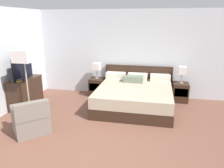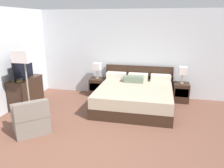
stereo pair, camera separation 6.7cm
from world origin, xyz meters
name	(u,v)px [view 2 (the right image)]	position (x,y,z in m)	size (l,w,h in m)	color
ground_plane	(94,149)	(0.00, 0.00, 0.00)	(9.68, 9.68, 0.00)	brown
wall_back	(124,53)	(0.00, 3.26, 1.31)	(6.59, 0.06, 2.63)	silver
wall_left	(5,61)	(-2.73, 1.31, 1.31)	(0.06, 5.03, 2.63)	silver
bed	(135,96)	(0.48, 2.21, 0.31)	(2.06, 2.05, 0.97)	#332116
nightstand_left	(97,87)	(-0.79, 2.94, 0.28)	(0.44, 0.45, 0.55)	#332116
nightstand_right	(181,92)	(1.75, 2.94, 0.28)	(0.44, 0.45, 0.55)	#332116
table_lamp_left	(97,67)	(-0.79, 2.94, 0.92)	(0.22, 0.22, 0.49)	gray
table_lamp_right	(183,71)	(1.75, 2.94, 0.92)	(0.22, 0.22, 0.49)	gray
dresser	(26,92)	(-2.44, 1.62, 0.41)	(0.47, 1.04, 0.80)	#332116
tv	(23,68)	(-2.44, 1.60, 1.09)	(0.18, 0.83, 0.60)	black
book_red_cover	(18,81)	(-2.44, 1.32, 0.82)	(0.19, 0.15, 0.04)	gold
book_blue_cover	(17,79)	(-2.46, 1.32, 0.85)	(0.25, 0.17, 0.03)	#383333
armchair_by_window	(31,120)	(-1.50, 0.33, 0.28)	(0.97, 0.97, 0.76)	#70665B
floor_lamp	(25,59)	(-1.91, 0.95, 1.45)	(0.40, 0.40, 1.67)	gray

